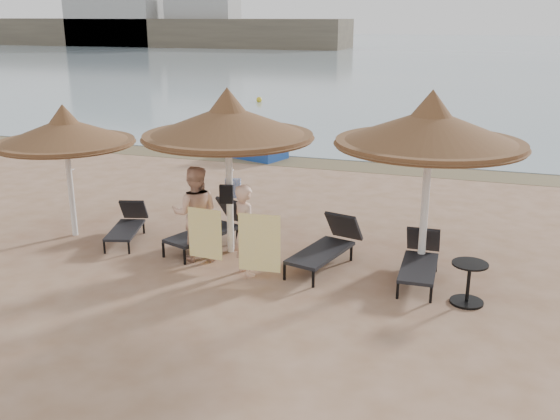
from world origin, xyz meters
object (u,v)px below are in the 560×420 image
(lounger_near_right, at_px, (328,245))
(pedal_boat, at_px, (255,148))
(palapa_center, at_px, (228,123))
(lounger_near_left, at_px, (212,227))
(side_table, at_px, (468,284))
(lounger_far_right, at_px, (420,259))
(palapa_left, at_px, (65,132))
(person_left, at_px, (195,206))
(palapa_right, at_px, (430,129))
(lounger_far_left, at_px, (128,224))
(person_right, at_px, (245,223))

(lounger_near_right, height_order, pedal_boat, pedal_boat)
(palapa_center, distance_m, lounger_near_left, 2.23)
(side_table, bearing_deg, lounger_far_right, 137.30)
(palapa_left, relative_size, pedal_boat, 1.32)
(person_left, bearing_deg, lounger_far_right, 165.74)
(palapa_left, height_order, side_table, palapa_left)
(lounger_far_right, distance_m, person_left, 4.24)
(palapa_left, distance_m, palapa_right, 7.22)
(lounger_near_left, relative_size, lounger_far_right, 1.14)
(palapa_left, xyz_separation_m, pedal_boat, (1.03, 8.31, -1.89))
(palapa_center, xyz_separation_m, lounger_far_left, (-2.32, 0.01, -2.24))
(person_right, bearing_deg, palapa_right, -116.52)
(lounger_near_right, relative_size, person_left, 0.96)
(palapa_left, bearing_deg, palapa_center, 2.15)
(palapa_center, bearing_deg, lounger_near_left, 157.60)
(palapa_left, height_order, person_right, palapa_left)
(lounger_far_left, xyz_separation_m, lounger_near_left, (1.84, 0.18, 0.07))
(side_table, xyz_separation_m, person_right, (-3.84, 0.01, 0.64))
(palapa_right, relative_size, side_table, 4.75)
(palapa_left, bearing_deg, lounger_far_right, -0.38)
(person_right, xyz_separation_m, pedal_boat, (-3.19, 9.13, -0.65))
(lounger_far_left, height_order, person_right, person_right)
(palapa_left, distance_m, side_table, 8.32)
(palapa_center, xyz_separation_m, person_left, (-0.47, -0.56, -1.51))
(lounger_far_left, distance_m, lounger_near_left, 1.85)
(lounger_far_right, bearing_deg, side_table, -43.89)
(lounger_far_left, bearing_deg, side_table, -24.36)
(lounger_far_right, bearing_deg, pedal_boat, 125.34)
(lounger_far_left, height_order, lounger_near_left, lounger_near_left)
(lounger_near_left, bearing_deg, palapa_left, -153.78)
(palapa_left, height_order, person_left, palapa_left)
(side_table, bearing_deg, pedal_boat, 127.60)
(lounger_near_right, relative_size, lounger_far_right, 1.13)
(palapa_right, bearing_deg, person_left, -169.43)
(person_left, bearing_deg, lounger_far_left, -36.55)
(person_left, height_order, pedal_boat, person_left)
(lounger_far_left, xyz_separation_m, side_table, (6.86, -0.98, 0.01))
(palapa_right, height_order, person_left, palapa_right)
(lounger_far_left, distance_m, side_table, 6.93)
(side_table, distance_m, person_left, 5.08)
(lounger_far_right, bearing_deg, palapa_right, 90.87)
(lounger_near_right, bearing_deg, person_right, -130.74)
(palapa_right, distance_m, lounger_near_right, 2.81)
(lounger_far_left, bearing_deg, person_right, -34.08)
(palapa_left, relative_size, lounger_far_left, 1.66)
(palapa_right, xyz_separation_m, lounger_far_left, (-6.00, -0.20, -2.30))
(lounger_far_left, bearing_deg, palapa_left, 170.71)
(lounger_near_left, bearing_deg, lounger_far_left, -154.29)
(lounger_near_left, distance_m, person_left, 1.00)
(lounger_near_left, bearing_deg, palapa_center, -2.35)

